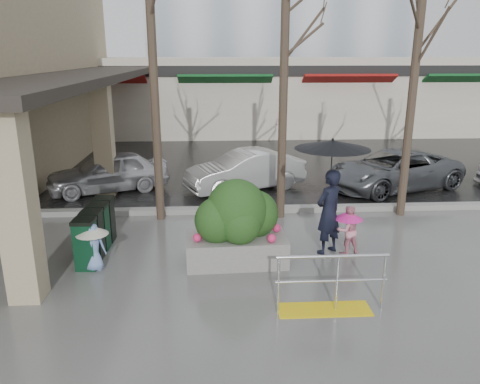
{
  "coord_description": "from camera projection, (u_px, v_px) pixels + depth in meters",
  "views": [
    {
      "loc": [
        -0.52,
        -8.23,
        4.24
      ],
      "look_at": [
        0.01,
        1.61,
        1.3
      ],
      "focal_mm": 35.0,
      "sensor_mm": 36.0,
      "label": 1
    }
  ],
  "objects": [
    {
      "name": "ground",
      "position": [
        244.0,
        279.0,
        9.11
      ],
      "size": [
        120.0,
        120.0,
        0.0
      ],
      "primitive_type": "plane",
      "color": "#51514F",
      "rests_on": "ground"
    },
    {
      "name": "street_asphalt",
      "position": [
        223.0,
        121.0,
        30.16
      ],
      "size": [
        120.0,
        36.0,
        0.01
      ],
      "primitive_type": "cube",
      "color": "black",
      "rests_on": "ground"
    },
    {
      "name": "curb",
      "position": [
        235.0,
        210.0,
        12.92
      ],
      "size": [
        120.0,
        0.3,
        0.15
      ],
      "primitive_type": "cube",
      "color": "gray",
      "rests_on": "ground"
    },
    {
      "name": "canopy_slab",
      "position": [
        85.0,
        72.0,
        15.48
      ],
      "size": [
        2.8,
        18.0,
        0.25
      ],
      "primitive_type": "cube",
      "color": "#2D2823",
      "rests_on": "pillar_front"
    },
    {
      "name": "pillar_front",
      "position": [
        17.0,
        206.0,
        7.93
      ],
      "size": [
        0.55,
        0.55,
        3.5
      ],
      "primitive_type": "cube",
      "color": "tan",
      "rests_on": "ground"
    },
    {
      "name": "pillar_back",
      "position": [
        104.0,
        138.0,
        14.15
      ],
      "size": [
        0.55,
        0.55,
        3.5
      ],
      "primitive_type": "cube",
      "color": "tan",
      "rests_on": "ground"
    },
    {
      "name": "storefront_row",
      "position": [
        260.0,
        95.0,
        25.83
      ],
      "size": [
        34.0,
        6.74,
        4.0
      ],
      "color": "beige",
      "rests_on": "ground"
    },
    {
      "name": "handrail",
      "position": [
        329.0,
        290.0,
        7.92
      ],
      "size": [
        1.9,
        0.5,
        1.03
      ],
      "color": "yellow",
      "rests_on": "ground"
    },
    {
      "name": "tree_west",
      "position": [
        151.0,
        15.0,
        11.0
      ],
      "size": [
        3.2,
        3.2,
        6.8
      ],
      "color": "#382B21",
      "rests_on": "ground"
    },
    {
      "name": "tree_midwest",
      "position": [
        286.0,
        9.0,
        11.12
      ],
      "size": [
        3.2,
        3.2,
        7.0
      ],
      "color": "#382B21",
      "rests_on": "ground"
    },
    {
      "name": "tree_mideast",
      "position": [
        419.0,
        26.0,
        11.4
      ],
      "size": [
        3.2,
        3.2,
        6.5
      ],
      "color": "#382B21",
      "rests_on": "ground"
    },
    {
      "name": "woman",
      "position": [
        330.0,
        183.0,
        9.9
      ],
      "size": [
        1.59,
        1.59,
        2.55
      ],
      "rotation": [
        0.0,
        0.0,
        3.76
      ],
      "color": "black",
      "rests_on": "ground"
    },
    {
      "name": "child_pink",
      "position": [
        348.0,
        227.0,
        10.12
      ],
      "size": [
        0.62,
        0.62,
        1.09
      ],
      "rotation": [
        0.0,
        0.0,
        3.39
      ],
      "color": "pink",
      "rests_on": "ground"
    },
    {
      "name": "child_blue",
      "position": [
        93.0,
        242.0,
        9.34
      ],
      "size": [
        0.65,
        0.65,
        1.0
      ],
      "rotation": [
        0.0,
        0.0,
        3.1
      ],
      "color": "#7797D4",
      "rests_on": "ground"
    },
    {
      "name": "planter",
      "position": [
        237.0,
        223.0,
        9.63
      ],
      "size": [
        2.11,
        1.22,
        1.81
      ],
      "rotation": [
        0.0,
        0.0,
        0.04
      ],
      "color": "slate",
      "rests_on": "ground"
    },
    {
      "name": "news_boxes",
      "position": [
        96.0,
        231.0,
        10.15
      ],
      "size": [
        0.49,
        1.91,
        1.06
      ],
      "rotation": [
        0.0,
        0.0,
        -0.04
      ],
      "color": "#0D3921",
      "rests_on": "ground"
    },
    {
      "name": "car_a",
      "position": [
        108.0,
        172.0,
        14.76
      ],
      "size": [
        3.99,
        2.73,
        1.26
      ],
      "primitive_type": "imported",
      "rotation": [
        0.0,
        0.0,
        -1.2
      ],
      "color": "#B9B9BE",
      "rests_on": "ground"
    },
    {
      "name": "car_b",
      "position": [
        245.0,
        170.0,
        14.94
      ],
      "size": [
        4.04,
        2.72,
        1.26
      ],
      "primitive_type": "imported",
      "rotation": [
        0.0,
        0.0,
        -1.17
      ],
      "color": "silver",
      "rests_on": "ground"
    },
    {
      "name": "car_c",
      "position": [
        393.0,
        170.0,
        15.02
      ],
      "size": [
        4.98,
        3.57,
        1.26
      ],
      "primitive_type": "imported",
      "rotation": [
        0.0,
        0.0,
        -1.21
      ],
      "color": "#56595D",
      "rests_on": "ground"
    }
  ]
}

